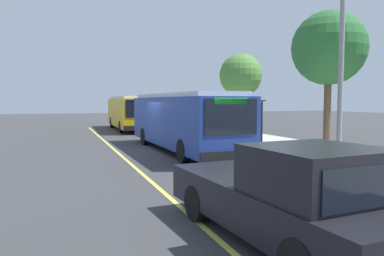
{
  "coord_description": "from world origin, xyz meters",
  "views": [
    {
      "loc": [
        18.46,
        -4.93,
        2.58
      ],
      "look_at": [
        2.52,
        0.9,
        1.31
      ],
      "focal_mm": 34.25,
      "sensor_mm": 36.0,
      "label": 1
    }
  ],
  "objects_px": {
    "pedestrian_commuter": "(232,128)",
    "pickup_truck": "(286,198)",
    "transit_bus_second": "(129,112)",
    "route_sign_post": "(228,113)",
    "transit_bus_main": "(182,120)",
    "waiting_bench": "(241,133)"
  },
  "relations": [
    {
      "from": "transit_bus_second",
      "to": "pedestrian_commuter",
      "type": "bearing_deg",
      "value": 11.64
    },
    {
      "from": "transit_bus_second",
      "to": "pedestrian_commuter",
      "type": "distance_m",
      "value": 14.81
    },
    {
      "from": "pedestrian_commuter",
      "to": "pickup_truck",
      "type": "bearing_deg",
      "value": -22.28
    },
    {
      "from": "pickup_truck",
      "to": "route_sign_post",
      "type": "bearing_deg",
      "value": 159.02
    },
    {
      "from": "waiting_bench",
      "to": "pedestrian_commuter",
      "type": "relative_size",
      "value": 0.95
    },
    {
      "from": "pedestrian_commuter",
      "to": "route_sign_post",
      "type": "bearing_deg",
      "value": -37.56
    },
    {
      "from": "transit_bus_main",
      "to": "pickup_truck",
      "type": "xyz_separation_m",
      "value": [
        12.26,
        -2.15,
        -0.76
      ]
    },
    {
      "from": "pickup_truck",
      "to": "transit_bus_second",
      "type": "bearing_deg",
      "value": 175.51
    },
    {
      "from": "pedestrian_commuter",
      "to": "transit_bus_second",
      "type": "bearing_deg",
      "value": -168.36
    },
    {
      "from": "transit_bus_main",
      "to": "transit_bus_second",
      "type": "distance_m",
      "value": 14.69
    },
    {
      "from": "pickup_truck",
      "to": "waiting_bench",
      "type": "xyz_separation_m",
      "value": [
        -13.94,
        6.43,
        -0.22
      ]
    },
    {
      "from": "transit_bus_second",
      "to": "pickup_truck",
      "type": "distance_m",
      "value": 27.04
    },
    {
      "from": "pickup_truck",
      "to": "waiting_bench",
      "type": "height_order",
      "value": "pickup_truck"
    },
    {
      "from": "route_sign_post",
      "to": "pedestrian_commuter",
      "type": "relative_size",
      "value": 1.66
    },
    {
      "from": "transit_bus_second",
      "to": "pickup_truck",
      "type": "height_order",
      "value": "transit_bus_second"
    },
    {
      "from": "transit_bus_second",
      "to": "route_sign_post",
      "type": "distance_m",
      "value": 15.53
    },
    {
      "from": "transit_bus_second",
      "to": "pedestrian_commuter",
      "type": "xyz_separation_m",
      "value": [
        14.5,
        2.99,
        -0.5
      ]
    },
    {
      "from": "transit_bus_second",
      "to": "pedestrian_commuter",
      "type": "height_order",
      "value": "transit_bus_second"
    },
    {
      "from": "route_sign_post",
      "to": "pedestrian_commuter",
      "type": "xyz_separation_m",
      "value": [
        -0.85,
        0.65,
        -0.84
      ]
    },
    {
      "from": "waiting_bench",
      "to": "transit_bus_main",
      "type": "bearing_deg",
      "value": -68.62
    },
    {
      "from": "pickup_truck",
      "to": "pedestrian_commuter",
      "type": "height_order",
      "value": "pickup_truck"
    },
    {
      "from": "transit_bus_main",
      "to": "route_sign_post",
      "type": "height_order",
      "value": "same"
    }
  ]
}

